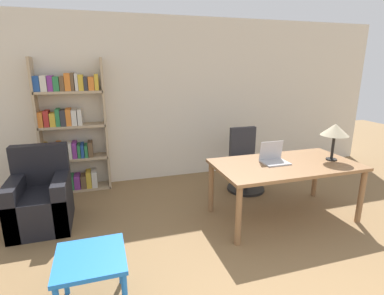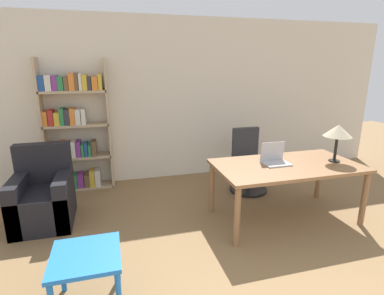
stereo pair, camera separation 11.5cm
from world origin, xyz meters
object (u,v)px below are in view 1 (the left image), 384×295
(office_chair, at_px, (245,164))
(armchair, at_px, (41,201))
(laptop, at_px, (274,158))
(table_lamp, at_px, (335,130))
(desk, at_px, (285,169))
(side_table_blue, at_px, (91,265))
(bookshelf, at_px, (70,133))

(office_chair, distance_m, armchair, 2.93)
(laptop, distance_m, table_lamp, 0.86)
(desk, height_order, table_lamp, table_lamp)
(side_table_blue, relative_size, bookshelf, 0.26)
(desk, height_order, office_chair, office_chair)
(office_chair, distance_m, side_table_blue, 2.97)
(armchair, relative_size, bookshelf, 0.47)
(office_chair, xyz_separation_m, bookshelf, (-2.60, 0.76, 0.51))
(bookshelf, bearing_deg, armchair, -106.98)
(laptop, height_order, office_chair, laptop)
(desk, bearing_deg, table_lamp, -4.61)
(armchair, distance_m, bookshelf, 1.25)
(table_lamp, xyz_separation_m, armchair, (-3.62, 0.76, -0.81))
(desk, height_order, armchair, armchair)
(desk, relative_size, bookshelf, 0.88)
(side_table_blue, bearing_deg, bookshelf, 96.38)
(table_lamp, bearing_deg, desk, 175.39)
(bookshelf, bearing_deg, table_lamp, -28.53)
(table_lamp, distance_m, armchair, 3.78)
(laptop, relative_size, armchair, 0.33)
(office_chair, relative_size, side_table_blue, 1.82)
(armchair, height_order, bookshelf, bookshelf)
(laptop, height_order, armchair, laptop)
(desk, xyz_separation_m, office_chair, (-0.05, 0.99, -0.24))
(desk, xyz_separation_m, side_table_blue, (-2.35, -0.89, -0.25))
(laptop, relative_size, table_lamp, 0.67)
(table_lamp, distance_m, bookshelf, 3.76)
(desk, bearing_deg, bookshelf, 146.66)
(desk, height_order, laptop, laptop)
(office_chair, height_order, bookshelf, bookshelf)
(table_lamp, height_order, bookshelf, bookshelf)
(bookshelf, bearing_deg, office_chair, -16.21)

